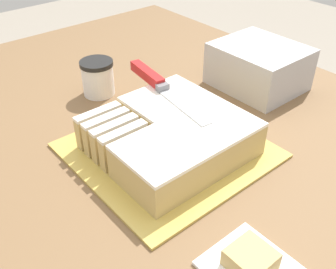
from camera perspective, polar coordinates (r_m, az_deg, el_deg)
name	(u,v)px	position (r m, az deg, el deg)	size (l,w,h in m)	color
countertop	(159,265)	(1.19, -1.31, -18.38)	(1.40, 1.10, 0.94)	brown
cake_board	(168,150)	(0.80, 0.00, -2.28)	(0.35, 0.36, 0.01)	gold
cake	(172,135)	(0.77, 0.64, -0.02)	(0.27, 0.28, 0.07)	tan
knife	(154,80)	(0.88, -2.11, 7.95)	(0.29, 0.06, 0.02)	silver
coffee_cup	(98,78)	(0.99, -10.15, 8.13)	(0.08, 0.08, 0.09)	white
paper_napkin	(249,267)	(0.61, 11.70, -18.32)	(0.12, 0.12, 0.01)	white
brownie	(251,259)	(0.60, 11.91, -17.30)	(0.06, 0.06, 0.03)	tan
storage_box	(259,67)	(1.04, 13.01, 9.58)	(0.21, 0.18, 0.11)	#B2B2B7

